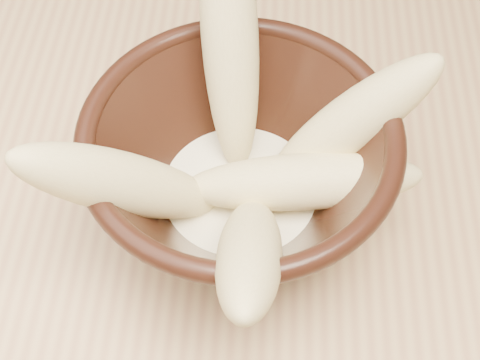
# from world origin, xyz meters

# --- Properties ---
(table) EXTENTS (1.20, 0.80, 0.75)m
(table) POSITION_xyz_m (0.00, 0.00, 0.67)
(table) COLOR tan
(table) RESTS_ON ground
(bowl) EXTENTS (0.21, 0.21, 0.11)m
(bowl) POSITION_xyz_m (0.07, -0.10, 0.81)
(bowl) COLOR black
(bowl) RESTS_ON table
(milk_puddle) EXTENTS (0.12, 0.12, 0.02)m
(milk_puddle) POSITION_xyz_m (0.07, -0.10, 0.79)
(milk_puddle) COLOR #FFF3CD
(milk_puddle) RESTS_ON bowl
(banana_upright) EXTENTS (0.06, 0.14, 0.18)m
(banana_upright) POSITION_xyz_m (0.06, -0.03, 0.87)
(banana_upright) COLOR #D0BA7B
(banana_upright) RESTS_ON bowl
(banana_left) EXTENTS (0.14, 0.09, 0.14)m
(banana_left) POSITION_xyz_m (0.00, -0.13, 0.85)
(banana_left) COLOR #D0BA7B
(banana_left) RESTS_ON bowl
(banana_right) EXTENTS (0.13, 0.07, 0.13)m
(banana_right) POSITION_xyz_m (0.14, -0.07, 0.84)
(banana_right) COLOR #D0BA7B
(banana_right) RESTS_ON bowl
(banana_across) EXTENTS (0.16, 0.05, 0.05)m
(banana_across) POSITION_xyz_m (0.11, -0.11, 0.82)
(banana_across) COLOR #D0BA7B
(banana_across) RESTS_ON bowl
(banana_front) EXTENTS (0.04, 0.15, 0.13)m
(banana_front) POSITION_xyz_m (0.08, -0.17, 0.84)
(banana_front) COLOR #D0BA7B
(banana_front) RESTS_ON bowl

